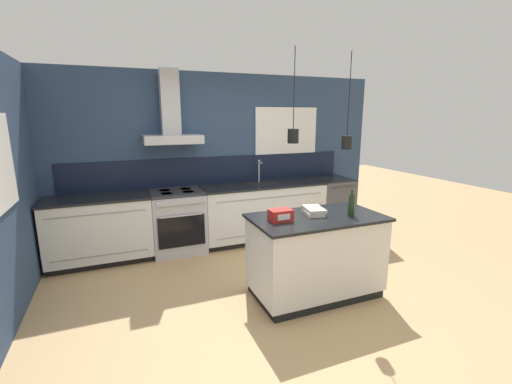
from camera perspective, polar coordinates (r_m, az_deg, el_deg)
ground_plane at (r=3.99m, az=1.54°, el=-16.91°), size 16.00×16.00×0.00m
wall_back at (r=5.39m, az=-7.30°, el=6.01°), size 5.60×2.28×2.60m
wall_left at (r=4.06m, az=-36.43°, el=0.79°), size 0.08×3.80×2.60m
counter_run_left at (r=5.10m, az=-24.54°, el=-5.70°), size 1.35×0.64×0.91m
counter_run_sink at (r=5.51m, az=1.20°, el=-3.22°), size 1.99×0.64×1.27m
oven_range at (r=5.14m, az=-12.89°, el=-4.79°), size 0.75×0.66×0.91m
dishwasher at (r=6.12m, az=12.40°, el=-1.97°), size 0.61×0.65×0.91m
kitchen_island at (r=3.89m, az=9.91°, el=-10.36°), size 1.43×0.79×0.91m
bottle_on_island at (r=3.80m, az=15.62°, el=-2.08°), size 0.07×0.07×0.29m
book_stack at (r=3.79m, az=9.58°, el=-3.11°), size 0.25×0.32×0.07m
red_supply_box at (r=3.51m, az=4.11°, el=-3.87°), size 0.23×0.16×0.12m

